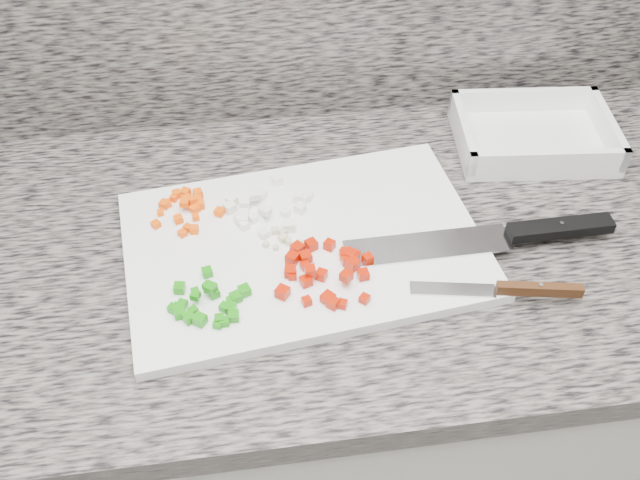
# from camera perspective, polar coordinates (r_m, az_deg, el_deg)

# --- Properties ---
(cabinet) EXTENTS (3.92, 0.62, 0.86)m
(cabinet) POSITION_cam_1_polar(r_m,az_deg,el_deg) (1.39, -0.56, -13.46)
(cabinet) COLOR beige
(cabinet) RESTS_ON ground
(countertop) EXTENTS (3.96, 0.64, 0.04)m
(countertop) POSITION_cam_1_polar(r_m,az_deg,el_deg) (1.03, -0.74, -0.53)
(countertop) COLOR #67615A
(countertop) RESTS_ON cabinet
(cutting_board) EXTENTS (0.52, 0.38, 0.02)m
(cutting_board) POSITION_cam_1_polar(r_m,az_deg,el_deg) (0.99, -1.30, -0.43)
(cutting_board) COLOR white
(cutting_board) RESTS_ON countertop
(carrot_pile) EXTENTS (0.11, 0.10, 0.02)m
(carrot_pile) POSITION_cam_1_polar(r_m,az_deg,el_deg) (1.05, -10.65, 2.66)
(carrot_pile) COLOR #FE5505
(carrot_pile) RESTS_ON cutting_board
(onion_pile) EXTENTS (0.13, 0.13, 0.02)m
(onion_pile) POSITION_cam_1_polar(r_m,az_deg,el_deg) (1.03, -4.50, 2.65)
(onion_pile) COLOR white
(onion_pile) RESTS_ON cutting_board
(green_pepper_pile) EXTENTS (0.11, 0.10, 0.02)m
(green_pepper_pile) POSITION_cam_1_polar(r_m,az_deg,el_deg) (0.91, -8.96, -5.01)
(green_pepper_pile) COLOR #18870C
(green_pepper_pile) RESTS_ON cutting_board
(red_pepper_pile) EXTENTS (0.14, 0.12, 0.02)m
(red_pepper_pile) POSITION_cam_1_polar(r_m,az_deg,el_deg) (0.94, 0.37, -2.29)
(red_pepper_pile) COLOR #B61802
(red_pepper_pile) RESTS_ON cutting_board
(garlic_pile) EXTENTS (0.06, 0.05, 0.01)m
(garlic_pile) POSITION_cam_1_polar(r_m,az_deg,el_deg) (0.98, -2.79, 0.03)
(garlic_pile) COLOR beige
(garlic_pile) RESTS_ON cutting_board
(chef_knife) EXTENTS (0.38, 0.05, 0.02)m
(chef_knife) POSITION_cam_1_polar(r_m,az_deg,el_deg) (1.03, 15.35, 0.47)
(chef_knife) COLOR #B9BBC0
(chef_knife) RESTS_ON cutting_board
(paring_knife) EXTENTS (0.22, 0.06, 0.02)m
(paring_knife) POSITION_cam_1_polar(r_m,az_deg,el_deg) (0.95, 15.50, -3.83)
(paring_knife) COLOR #B9BBC0
(paring_knife) RESTS_ON cutting_board
(tray) EXTENTS (0.26, 0.20, 0.05)m
(tray) POSITION_cam_1_polar(r_m,az_deg,el_deg) (1.21, 16.68, 7.93)
(tray) COLOR white
(tray) RESTS_ON countertop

